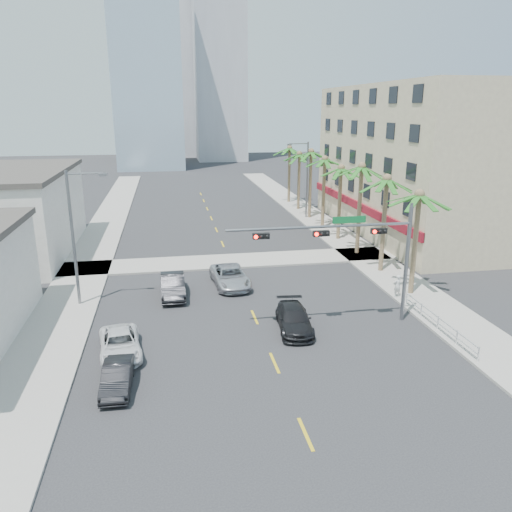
{
  "coord_description": "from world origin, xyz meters",
  "views": [
    {
      "loc": [
        -5.04,
        -18.74,
        12.73
      ],
      "look_at": [
        0.42,
        11.81,
        3.5
      ],
      "focal_mm": 35.0,
      "sensor_mm": 36.0,
      "label": 1
    }
  ],
  "objects_px": {
    "traffic_signal_mast": "(358,244)",
    "car_parked_mid": "(117,377)",
    "car_parked_far": "(120,344)",
    "car_lane_left": "(173,286)",
    "car_lane_right": "(294,319)",
    "car_lane_center": "(230,276)",
    "pedestrian": "(397,286)"
  },
  "relations": [
    {
      "from": "traffic_signal_mast",
      "to": "car_lane_left",
      "type": "distance_m",
      "value": 13.42
    },
    {
      "from": "car_parked_far",
      "to": "traffic_signal_mast",
      "type": "bearing_deg",
      "value": -0.4
    },
    {
      "from": "car_parked_mid",
      "to": "car_lane_right",
      "type": "relative_size",
      "value": 0.8
    },
    {
      "from": "car_parked_far",
      "to": "car_lane_center",
      "type": "relative_size",
      "value": 0.87
    },
    {
      "from": "traffic_signal_mast",
      "to": "car_lane_left",
      "type": "xyz_separation_m",
      "value": [
        -10.78,
        6.73,
        -4.29
      ]
    },
    {
      "from": "car_lane_center",
      "to": "pedestrian",
      "type": "bearing_deg",
      "value": -27.05
    },
    {
      "from": "car_lane_center",
      "to": "pedestrian",
      "type": "relative_size",
      "value": 3.36
    },
    {
      "from": "car_parked_far",
      "to": "car_lane_center",
      "type": "bearing_deg",
      "value": 46.56
    },
    {
      "from": "car_lane_center",
      "to": "car_lane_right",
      "type": "bearing_deg",
      "value": -76.04
    },
    {
      "from": "car_lane_right",
      "to": "pedestrian",
      "type": "distance_m",
      "value": 9.1
    },
    {
      "from": "traffic_signal_mast",
      "to": "car_lane_center",
      "type": "relative_size",
      "value": 2.13
    },
    {
      "from": "car_parked_far",
      "to": "pedestrian",
      "type": "xyz_separation_m",
      "value": [
        18.24,
        5.17,
        0.3
      ]
    },
    {
      "from": "car_lane_left",
      "to": "car_lane_center",
      "type": "xyz_separation_m",
      "value": [
        4.23,
        1.41,
        -0.05
      ]
    },
    {
      "from": "car_lane_left",
      "to": "car_lane_right",
      "type": "bearing_deg",
      "value": -45.37
    },
    {
      "from": "traffic_signal_mast",
      "to": "car_parked_mid",
      "type": "relative_size",
      "value": 2.99
    },
    {
      "from": "traffic_signal_mast",
      "to": "car_parked_mid",
      "type": "bearing_deg",
      "value": -159.43
    },
    {
      "from": "car_parked_mid",
      "to": "car_lane_center",
      "type": "relative_size",
      "value": 0.71
    },
    {
      "from": "traffic_signal_mast",
      "to": "car_parked_mid",
      "type": "xyz_separation_m",
      "value": [
        -13.58,
        -5.1,
        -4.45
      ]
    },
    {
      "from": "car_parked_mid",
      "to": "car_lane_right",
      "type": "xyz_separation_m",
      "value": [
        9.8,
        4.92,
        0.06
      ]
    },
    {
      "from": "car_parked_mid",
      "to": "car_parked_far",
      "type": "distance_m",
      "value": 3.47
    },
    {
      "from": "car_lane_left",
      "to": "car_lane_right",
      "type": "distance_m",
      "value": 9.84
    },
    {
      "from": "car_parked_mid",
      "to": "car_lane_center",
      "type": "height_order",
      "value": "car_lane_center"
    },
    {
      "from": "car_lane_right",
      "to": "car_parked_far",
      "type": "bearing_deg",
      "value": -165.74
    },
    {
      "from": "car_lane_center",
      "to": "car_lane_right",
      "type": "relative_size",
      "value": 1.12
    },
    {
      "from": "car_parked_mid",
      "to": "car_lane_center",
      "type": "xyz_separation_m",
      "value": [
        7.03,
        13.24,
        0.11
      ]
    },
    {
      "from": "pedestrian",
      "to": "car_lane_center",
      "type": "bearing_deg",
      "value": -33.83
    },
    {
      "from": "car_lane_left",
      "to": "pedestrian",
      "type": "height_order",
      "value": "pedestrian"
    },
    {
      "from": "car_parked_mid",
      "to": "car_lane_right",
      "type": "distance_m",
      "value": 10.97
    },
    {
      "from": "car_lane_center",
      "to": "car_lane_left",
      "type": "bearing_deg",
      "value": -166.04
    },
    {
      "from": "car_lane_center",
      "to": "car_lane_right",
      "type": "height_order",
      "value": "car_lane_center"
    },
    {
      "from": "car_parked_far",
      "to": "car_lane_center",
      "type": "xyz_separation_m",
      "value": [
        7.17,
        9.78,
        0.1
      ]
    },
    {
      "from": "car_parked_far",
      "to": "car_lane_left",
      "type": "relative_size",
      "value": 0.97
    }
  ]
}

